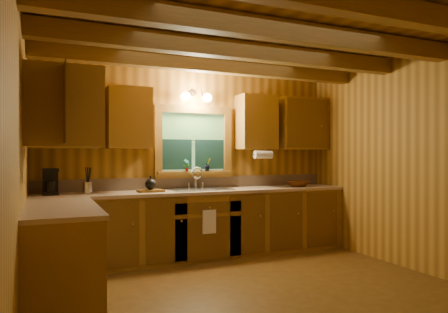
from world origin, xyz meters
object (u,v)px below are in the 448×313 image
coffee_maker (50,182)px  cutting_board (151,191)px  wicker_basket (297,184)px  sink (200,193)px

coffee_maker → cutting_board: 1.18m
cutting_board → wicker_basket: wicker_basket is taller
sink → wicker_basket: 1.50m
sink → wicker_basket: sink is taller
coffee_maker → cutting_board: coffee_maker is taller
sink → cutting_board: size_ratio=2.63×
cutting_board → wicker_basket: bearing=-3.4°
sink → wicker_basket: (1.49, -0.08, 0.09)m
coffee_maker → cutting_board: size_ratio=0.99×
cutting_board → wicker_basket: (2.18, -0.03, 0.03)m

